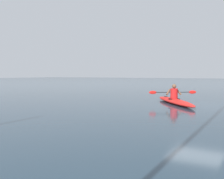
% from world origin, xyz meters
% --- Properties ---
extents(ground_plane, '(160.00, 160.00, 0.00)m').
position_xyz_m(ground_plane, '(0.00, 0.00, 0.00)').
color(ground_plane, '#233847').
extents(kayak, '(3.51, 4.38, 0.26)m').
position_xyz_m(kayak, '(1.09, 0.00, 0.13)').
color(kayak, red).
rests_on(kayak, ground).
extents(kayaker, '(2.01, 1.53, 0.72)m').
position_xyz_m(kayaker, '(1.18, -0.11, 0.56)').
color(kayaker, red).
rests_on(kayaker, kayak).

